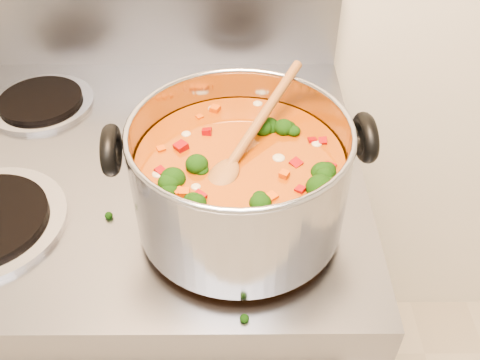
% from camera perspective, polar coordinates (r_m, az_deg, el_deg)
% --- Properties ---
extents(electric_range, '(0.79, 0.71, 1.08)m').
position_cam_1_polar(electric_range, '(1.26, -8.99, -13.43)').
color(electric_range, gray).
rests_on(electric_range, ground).
extents(stockpot, '(0.35, 0.29, 0.18)m').
position_cam_1_polar(stockpot, '(0.73, -0.04, 0.14)').
color(stockpot, '#A0A0A8').
rests_on(stockpot, electric_range).
extents(wooden_spoon, '(0.15, 0.22, 0.08)m').
position_cam_1_polar(wooden_spoon, '(0.70, 0.38, 3.75)').
color(wooden_spoon, brown).
rests_on(wooden_spoon, stockpot).
extents(cooktop_crumbs, '(0.13, 0.01, 0.01)m').
position_cam_1_polar(cooktop_crumbs, '(0.70, -8.85, -14.43)').
color(cooktop_crumbs, black).
rests_on(cooktop_crumbs, electric_range).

